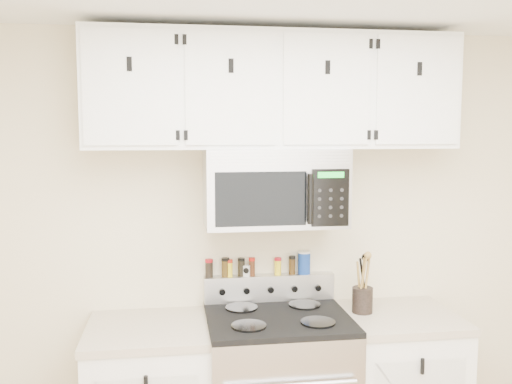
# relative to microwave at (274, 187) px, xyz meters

# --- Properties ---
(back_wall) EXTENTS (3.50, 0.01, 2.50)m
(back_wall) POSITION_rel_microwave_xyz_m (-0.00, 0.19, -0.38)
(back_wall) COLOR beige
(back_wall) RESTS_ON floor
(microwave) EXTENTS (0.76, 0.44, 0.42)m
(microwave) POSITION_rel_microwave_xyz_m (0.00, 0.00, 0.00)
(microwave) COLOR #9E9EA3
(microwave) RESTS_ON back_wall
(upper_cabinets) EXTENTS (2.00, 0.35, 0.62)m
(upper_cabinets) POSITION_rel_microwave_xyz_m (-0.00, 0.03, 0.52)
(upper_cabinets) COLOR white
(upper_cabinets) RESTS_ON back_wall
(utensil_crock) EXTENTS (0.11, 0.11, 0.33)m
(utensil_crock) POSITION_rel_microwave_xyz_m (0.49, -0.06, -0.63)
(utensil_crock) COLOR black
(utensil_crock) RESTS_ON base_cabinet_right
(kitchen_timer) EXTENTS (0.07, 0.06, 0.06)m
(kitchen_timer) POSITION_rel_microwave_xyz_m (-0.14, 0.16, -0.50)
(kitchen_timer) COLOR silver
(kitchen_timer) RESTS_ON range
(salt_canister) EXTENTS (0.07, 0.07, 0.13)m
(salt_canister) POSITION_rel_microwave_xyz_m (0.21, 0.16, -0.46)
(salt_canister) COLOR #163C9C
(salt_canister) RESTS_ON range
(spice_jar_0) EXTENTS (0.05, 0.05, 0.10)m
(spice_jar_0) POSITION_rel_microwave_xyz_m (-0.35, 0.16, -0.48)
(spice_jar_0) COLOR black
(spice_jar_0) RESTS_ON range
(spice_jar_1) EXTENTS (0.05, 0.05, 0.11)m
(spice_jar_1) POSITION_rel_microwave_xyz_m (-0.26, 0.16, -0.47)
(spice_jar_1) COLOR #42300F
(spice_jar_1) RESTS_ON range
(spice_jar_2) EXTENTS (0.04, 0.04, 0.10)m
(spice_jar_2) POSITION_rel_microwave_xyz_m (-0.23, 0.16, -0.48)
(spice_jar_2) COLOR yellow
(spice_jar_2) RESTS_ON range
(spice_jar_3) EXTENTS (0.04, 0.04, 0.11)m
(spice_jar_3) POSITION_rel_microwave_xyz_m (-0.16, 0.16, -0.48)
(spice_jar_3) COLOR black
(spice_jar_3) RESTS_ON range
(spice_jar_4) EXTENTS (0.04, 0.04, 0.10)m
(spice_jar_4) POSITION_rel_microwave_xyz_m (-0.10, 0.16, -0.48)
(spice_jar_4) COLOR #472311
(spice_jar_4) RESTS_ON range
(spice_jar_5) EXTENTS (0.04, 0.04, 0.10)m
(spice_jar_5) POSITION_rel_microwave_xyz_m (0.05, 0.16, -0.48)
(spice_jar_5) COLOR yellow
(spice_jar_5) RESTS_ON range
(spice_jar_6) EXTENTS (0.04, 0.04, 0.11)m
(spice_jar_6) POSITION_rel_microwave_xyz_m (0.14, 0.16, -0.48)
(spice_jar_6) COLOR #3F2A0F
(spice_jar_6) RESTS_ON range
(spice_jar_7) EXTENTS (0.04, 0.04, 0.10)m
(spice_jar_7) POSITION_rel_microwave_xyz_m (0.21, 0.16, -0.48)
(spice_jar_7) COLOR gold
(spice_jar_7) RESTS_ON range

